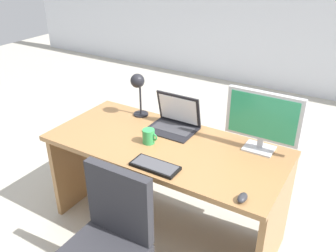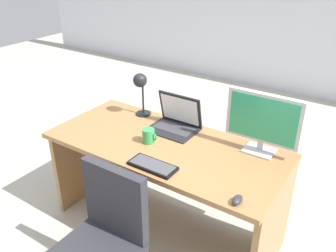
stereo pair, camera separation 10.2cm
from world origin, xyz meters
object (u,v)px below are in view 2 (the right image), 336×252
object	(u,v)px
desk	(169,166)
keyboard	(153,166)
desk_lamp	(141,86)
mouse	(237,200)
monitor	(263,120)
coffee_mug	(149,136)
laptop	(177,118)

from	to	relation	value
desk	keyboard	size ratio (longest dim) A/B	5.44
desk_lamp	mouse	bearing A→B (deg)	-28.02
monitor	coffee_mug	size ratio (longest dim) A/B	4.33
keyboard	coffee_mug	xyz separation A→B (m)	(-0.21, 0.24, 0.04)
mouse	desk_lamp	world-z (taller)	desk_lamp
mouse	keyboard	bearing A→B (deg)	177.54
desk	monitor	xyz separation A→B (m)	(0.59, 0.21, 0.45)
laptop	desk_lamp	xyz separation A→B (m)	(-0.35, 0.02, 0.18)
desk	mouse	xyz separation A→B (m)	(0.68, -0.36, 0.24)
monitor	keyboard	distance (m)	0.77
desk_lamp	coffee_mug	size ratio (longest dim) A/B	3.13
monitor	coffee_mug	bearing A→B (deg)	-155.54
monitor	laptop	xyz separation A→B (m)	(-0.65, -0.01, -0.15)
monitor	laptop	distance (m)	0.67
desk	desk_lamp	bearing A→B (deg)	151.95
monitor	desk_lamp	size ratio (longest dim) A/B	1.38
monitor	desk_lamp	bearing A→B (deg)	179.62
monitor	desk_lamp	world-z (taller)	monitor
monitor	laptop	size ratio (longest dim) A/B	1.40
laptop	desk_lamp	distance (m)	0.39
keyboard	desk	bearing A→B (deg)	106.95
laptop	monitor	bearing A→B (deg)	1.02
desk	desk_lamp	distance (m)	0.67
mouse	coffee_mug	distance (m)	0.83
laptop	desk	bearing A→B (deg)	-72.96
monitor	keyboard	bearing A→B (deg)	-131.25
laptop	mouse	bearing A→B (deg)	-37.13
desk	desk_lamp	size ratio (longest dim) A/B	4.69
keyboard	desk_lamp	size ratio (longest dim) A/B	0.86
desk	keyboard	bearing A→B (deg)	-73.05
desk	coffee_mug	bearing A→B (deg)	-135.26
keyboard	mouse	xyz separation A→B (m)	(0.58, -0.03, 0.01)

